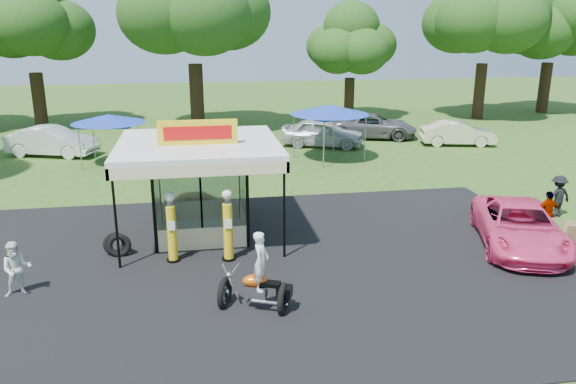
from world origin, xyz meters
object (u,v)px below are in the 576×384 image
Objects in this scene: gas_pump_right at (228,227)px; motorcycle at (259,279)px; a_frame_sign at (574,239)px; bg_car_a at (52,141)px; pink_sedan at (519,226)px; spectator_west at (17,269)px; spectator_east_a at (558,196)px; kiosk_car at (201,203)px; spectator_east_b at (548,213)px; gas_station_kiosk at (200,186)px; bg_car_d at (373,126)px; gas_pump_left at (172,229)px; tent_east at (330,110)px; tent_west at (108,119)px; bg_car_e at (457,133)px; bg_car_c at (323,133)px.

motorcycle is (0.57, -3.32, -0.25)m from gas_pump_right.
bg_car_a reaches higher than a_frame_sign.
pink_sedan is 15.53m from spectator_west.
kiosk_car is at bearing -16.37° from spectator_east_a.
spectator_east_b is at bearing 41.14° from motorcycle.
motorcycle is 0.45× the size of bg_car_a.
bg_car_d is at bearing 54.58° from gas_station_kiosk.
bg_car_a is at bearing 113.75° from gas_pump_left.
tent_east is at bearing -68.68° from spectator_east_b.
tent_east reaches higher than spectator_east_b.
gas_pump_left is 1.74m from gas_pump_right.
spectator_east_b reaches higher than spectator_west.
spectator_east_a is at bearing -1.94° from spectator_west.
spectator_east_a is 21.68m from tent_west.
a_frame_sign is at bearing -7.50° from gas_pump_right.
spectator_west is at bearing -158.64° from gas_pump_left.
bg_car_d reaches higher than pink_sedan.
gas_pump_right is 14.94m from tent_west.
tent_west reaches higher than bg_car_e.
spectator_east_a is 1.03× the size of spectator_east_b.
tent_west is at bearing 110.94° from gas_pump_right.
tent_east reaches higher than pink_sedan.
spectator_east_a reaches higher than kiosk_car.
spectator_east_a is (12.27, 5.48, -0.06)m from motorcycle.
gas_pump_left is 0.40× the size of bg_car_d.
kiosk_car is at bearing -126.76° from bg_car_a.
tent_west reaches higher than bg_car_a.
gas_station_kiosk is 12.26m from spectator_east_b.
pink_sedan is at bearing 33.32° from spectator_east_a.
tent_east is at bearing -164.96° from bg_car_c.
bg_car_d is at bearing -39.50° from kiosk_car.
spectator_east_a is at bearing 45.87° from motorcycle.
gas_station_kiosk is 16.26m from bg_car_a.
spectator_east_a is 0.32× the size of bg_car_a.
tent_east is (6.39, 13.09, 1.59)m from gas_pump_right.
spectator_east_b is at bearing 101.75° from a_frame_sign.
gas_pump_right is (0.78, -2.46, -0.65)m from gas_station_kiosk.
a_frame_sign is (12.71, -1.63, -0.54)m from gas_pump_left.
bg_car_c is at bearing -32.85° from kiosk_car.
bg_car_c is (-2.85, 16.86, 0.11)m from pink_sedan.
bg_car_d is at bearing 67.74° from bg_car_e.
pink_sedan is (-1.33, 1.00, 0.18)m from a_frame_sign.
bg_car_a is 1.33× the size of tent_west.
gas_pump_right is at bearing 3.62° from spectator_east_a.
tent_east is (-8.71, -2.35, 1.98)m from bg_car_e.
tent_east is (11.71, -0.81, 0.30)m from tent_west.
bg_car_d reaches higher than a_frame_sign.
bg_car_e is (8.30, -0.97, -0.11)m from bg_car_c.
bg_car_d is (-0.34, 19.98, 0.23)m from a_frame_sign.
tent_west is at bearing 123.74° from bg_car_c.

